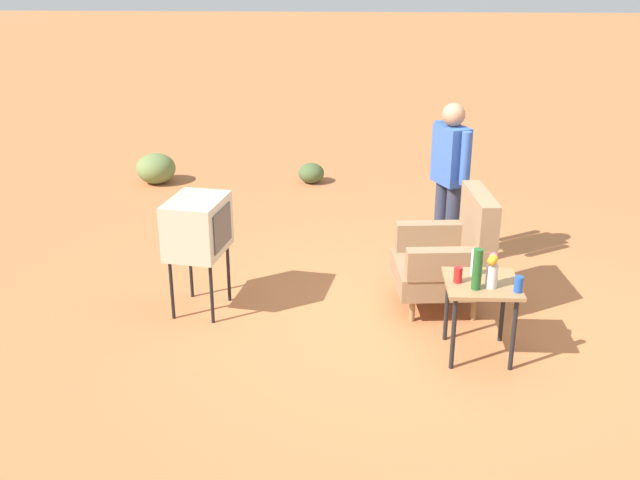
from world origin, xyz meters
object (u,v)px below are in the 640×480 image
at_px(bottle_short_clear, 475,262).
at_px(soda_can_red, 458,275).
at_px(side_table, 481,293).
at_px(flower_vase, 492,269).
at_px(tv_on_stand, 198,227).
at_px(person_standing, 450,175).
at_px(soda_can_blue, 519,284).
at_px(bottle_wine_green, 477,269).
at_px(armchair, 451,255).

height_order(bottle_short_clear, soda_can_red, bottle_short_clear).
bearing_deg(soda_can_red, side_table, 93.69).
bearing_deg(bottle_short_clear, flower_vase, 21.42).
height_order(side_table, bottle_short_clear, bottle_short_clear).
xyz_separation_m(side_table, flower_vase, (0.09, 0.05, 0.24)).
relative_size(soda_can_red, flower_vase, 0.46).
bearing_deg(flower_vase, bottle_short_clear, -158.58).
height_order(tv_on_stand, flower_vase, tv_on_stand).
xyz_separation_m(person_standing, soda_can_red, (1.79, -0.13, -0.25)).
xyz_separation_m(soda_can_blue, bottle_wine_green, (-0.04, -0.31, 0.10)).
relative_size(side_table, tv_on_stand, 0.61).
xyz_separation_m(armchair, soda_can_blue, (1.00, 0.37, 0.19)).
xyz_separation_m(soda_can_red, flower_vase, (0.08, 0.24, 0.09)).
bearing_deg(side_table, flower_vase, 28.56).
distance_m(soda_can_blue, flower_vase, 0.22).
bearing_deg(soda_can_red, armchair, 175.96).
xyz_separation_m(tv_on_stand, soda_can_blue, (0.84, 2.55, -0.09)).
distance_m(bottle_wine_green, soda_can_red, 0.19).
bearing_deg(soda_can_red, soda_can_blue, 70.71).
height_order(bottle_short_clear, soda_can_blue, bottle_short_clear).
bearing_deg(bottle_short_clear, soda_can_red, -43.90).
bearing_deg(bottle_short_clear, armchair, -172.80).
xyz_separation_m(armchair, side_table, (0.84, 0.13, 0.04)).
height_order(person_standing, bottle_short_clear, person_standing).
bearing_deg(tv_on_stand, person_standing, 116.12).
distance_m(bottle_wine_green, flower_vase, 0.12).
relative_size(bottle_short_clear, flower_vase, 0.75).
bearing_deg(bottle_short_clear, tv_on_stand, -103.29).
bearing_deg(bottle_wine_green, bottle_short_clear, 174.31).
distance_m(tv_on_stand, person_standing, 2.51).
xyz_separation_m(bottle_wine_green, flower_vase, (-0.04, 0.12, -0.01)).
bearing_deg(side_table, bottle_short_clear, -163.48).
relative_size(bottle_short_clear, soda_can_blue, 1.64).
height_order(armchair, bottle_short_clear, armchair).
relative_size(person_standing, bottle_wine_green, 5.12).
distance_m(armchair, side_table, 0.85).
bearing_deg(soda_can_red, person_standing, 176.01).
height_order(soda_can_blue, flower_vase, flower_vase).
relative_size(bottle_wine_green, flower_vase, 1.21).
bearing_deg(bottle_wine_green, soda_can_blue, 83.15).
bearing_deg(tv_on_stand, flower_vase, 72.02).
relative_size(armchair, soda_can_red, 8.69).
bearing_deg(side_table, soda_can_red, -86.31).
bearing_deg(soda_can_blue, side_table, -124.27).
relative_size(person_standing, soda_can_red, 13.44).
relative_size(armchair, tv_on_stand, 1.03).
distance_m(armchair, bottle_short_clear, 0.74).
height_order(armchair, person_standing, person_standing).
xyz_separation_m(soda_can_blue, soda_can_red, (-0.15, -0.43, 0.00)).
bearing_deg(soda_can_blue, armchair, -159.81).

